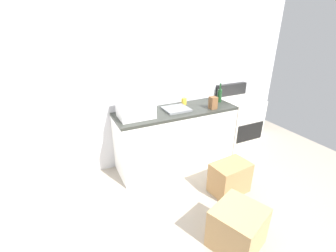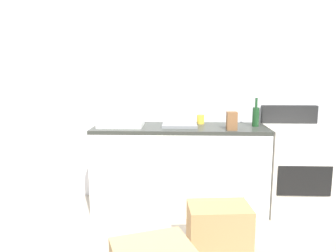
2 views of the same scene
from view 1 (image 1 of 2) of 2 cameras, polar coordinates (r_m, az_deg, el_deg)
name	(u,v)px [view 1 (image 1 of 2)]	position (r m, az deg, el deg)	size (l,w,h in m)	color
ground_plane	(200,220)	(2.91, 7.78, -21.82)	(6.00, 6.00, 0.00)	#9E9384
wall_back	(147,80)	(3.50, -5.13, 11.12)	(5.00, 0.10, 2.60)	silver
kitchen_counter	(175,137)	(3.60, 1.83, -2.81)	(1.80, 0.60, 0.90)	white
refrigerator	(13,143)	(3.10, -33.56, -3.37)	(0.68, 0.66, 1.72)	white
stove_oven	(237,123)	(4.26, 16.55, 0.74)	(0.60, 0.61, 1.10)	silver
microwave	(136,108)	(3.14, -7.89, 4.45)	(0.46, 0.34, 0.27)	white
sink_basin	(176,109)	(3.42, 2.01, 4.16)	(0.36, 0.32, 0.03)	slate
wine_bottle	(220,95)	(3.84, 12.44, 7.33)	(0.07, 0.07, 0.30)	#193F1E
coffee_mug	(184,101)	(3.66, 3.92, 6.04)	(0.08, 0.08, 0.10)	gold
knife_block	(213,103)	(3.51, 10.91, 5.56)	(0.10, 0.10, 0.18)	brown
cardboard_box_large	(230,178)	(3.24, 14.78, -12.07)	(0.49, 0.33, 0.42)	#A37A4C
cardboard_box_small	(237,227)	(2.61, 16.55, -22.60)	(0.47, 0.44, 0.44)	tan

